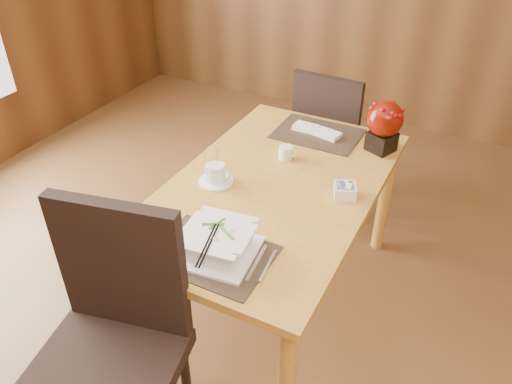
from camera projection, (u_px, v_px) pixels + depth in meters
The scene contains 14 objects.
ground at pixel (214, 384), 2.29m from camera, with size 6.00×6.00×0.00m, color brown.
dining_table at pixel (273, 201), 2.36m from camera, with size 0.90×1.50×0.75m.
placemat_near at pixel (212, 255), 1.90m from camera, with size 0.45×0.33×0.01m, color black.
placemat_far at pixel (317, 134), 2.71m from camera, with size 0.45×0.33×0.01m, color black.
soup_setting at pixel (218, 243), 1.88m from camera, with size 0.31×0.31×0.11m.
coffee_cup at pixel (216, 175), 2.29m from camera, with size 0.16×0.16×0.09m.
water_glass at pixel (212, 166), 2.27m from camera, with size 0.07×0.07×0.17m, color white.
creamer_jug at pixel (286, 153), 2.48m from camera, with size 0.09×0.09×0.07m, color white, non-canonical shape.
sugar_caddy at pixel (345, 191), 2.21m from camera, with size 0.09×0.09×0.06m, color white.
berry_decor at pixel (384, 123), 2.48m from camera, with size 0.18×0.18×0.27m.
napkins_far at pixel (318, 131), 2.70m from camera, with size 0.27×0.10×0.02m, color white, non-canonical shape.
bread_plate at pixel (136, 236), 1.99m from camera, with size 0.15×0.15×0.01m, color white.
near_chair at pixel (112, 332), 1.77m from camera, with size 0.60×0.60×1.09m.
far_chair at pixel (331, 133), 3.16m from camera, with size 0.46×0.47×0.95m.
Camera 1 is at (0.80, -1.14, 2.03)m, focal length 35.00 mm.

